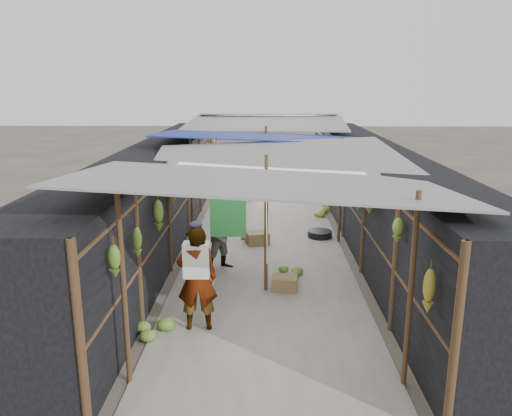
# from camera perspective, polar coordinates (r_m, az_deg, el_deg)

# --- Properties ---
(ground) EXTENTS (80.00, 80.00, 0.00)m
(ground) POSITION_cam_1_polar(r_m,az_deg,el_deg) (6.96, 1.14, -19.37)
(ground) COLOR #6B6356
(ground) RESTS_ON ground
(aisle_slab) EXTENTS (3.60, 16.00, 0.02)m
(aisle_slab) POSITION_cam_1_polar(r_m,az_deg,el_deg) (12.88, 1.11, -3.16)
(aisle_slab) COLOR #9E998E
(aisle_slab) RESTS_ON ground
(stall_left) EXTENTS (1.40, 15.00, 2.30)m
(stall_left) POSITION_cam_1_polar(r_m,az_deg,el_deg) (12.87, -10.98, 1.81)
(stall_left) COLOR black
(stall_left) RESTS_ON ground
(stall_right) EXTENTS (1.40, 15.00, 2.30)m
(stall_right) POSITION_cam_1_polar(r_m,az_deg,el_deg) (12.88, 13.24, 1.71)
(stall_right) COLOR black
(stall_right) RESTS_ON ground
(crate_near) EXTENTS (0.62, 0.54, 0.32)m
(crate_near) POSITION_cam_1_polar(r_m,az_deg,el_deg) (12.15, 0.17, -3.50)
(crate_near) COLOR #906F49
(crate_near) RESTS_ON ground
(crate_mid) EXTENTS (0.51, 0.43, 0.28)m
(crate_mid) POSITION_cam_1_polar(r_m,az_deg,el_deg) (9.57, 3.27, -8.62)
(crate_mid) COLOR #906F49
(crate_mid) RESTS_ON ground
(crate_back) EXTENTS (0.49, 0.42, 0.29)m
(crate_back) POSITION_cam_1_polar(r_m,az_deg,el_deg) (16.74, -1.09, 1.38)
(crate_back) COLOR #906F49
(crate_back) RESTS_ON ground
(black_basin) EXTENTS (0.62, 0.62, 0.19)m
(black_basin) POSITION_cam_1_polar(r_m,az_deg,el_deg) (12.81, 7.30, -3.00)
(black_basin) COLOR black
(black_basin) RESTS_ON ground
(vendor_elderly) EXTENTS (0.66, 0.47, 1.73)m
(vendor_elderly) POSITION_cam_1_polar(r_m,az_deg,el_deg) (7.93, -6.76, -8.02)
(vendor_elderly) COLOR white
(vendor_elderly) RESTS_ON ground
(shopper_blue) EXTENTS (0.92, 0.88, 1.50)m
(shopper_blue) POSITION_cam_1_polar(r_m,az_deg,el_deg) (10.43, -3.75, -3.12)
(shopper_blue) COLOR navy
(shopper_blue) RESTS_ON ground
(vendor_seated) EXTENTS (0.44, 0.57, 0.78)m
(vendor_seated) POSITION_cam_1_polar(r_m,az_deg,el_deg) (17.11, 6.82, 2.40)
(vendor_seated) COLOR #524B47
(vendor_seated) RESTS_ON ground
(market_canopy) EXTENTS (5.62, 15.20, 2.77)m
(market_canopy) POSITION_cam_1_polar(r_m,az_deg,el_deg) (12.70, 1.28, 7.67)
(market_canopy) COLOR brown
(market_canopy) RESTS_ON ground
(hanging_bananas) EXTENTS (3.95, 13.89, 0.83)m
(hanging_bananas) POSITION_cam_1_polar(r_m,az_deg,el_deg) (12.58, 1.74, 4.28)
(hanging_bananas) COLOR olive
(hanging_bananas) RESTS_ON ground
(floor_bananas) EXTENTS (4.06, 10.60, 0.35)m
(floor_bananas) POSITION_cam_1_polar(r_m,az_deg,el_deg) (13.15, -0.09, -2.10)
(floor_bananas) COLOR #9F9528
(floor_bananas) RESTS_ON ground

